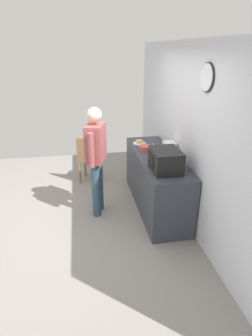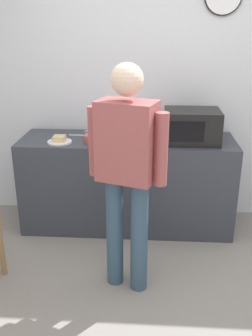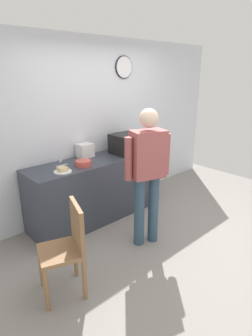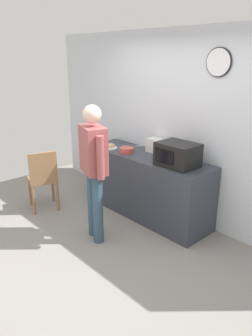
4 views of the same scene
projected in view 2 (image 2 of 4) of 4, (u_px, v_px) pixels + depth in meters
name	position (u px, v px, depth m)	size (l,w,h in m)	color
ground_plane	(155.00, 307.00, 2.83)	(6.00, 6.00, 0.00)	gray
back_wall	(158.00, 91.00, 3.85)	(5.40, 0.13, 2.60)	silver
kitchen_counter	(127.00, 183.00, 3.82)	(2.04, 0.62, 0.91)	#333842
microwave	(192.00, 126.00, 3.52)	(0.50, 0.39, 0.30)	black
sandwich_plate	(59.00, 140.00, 3.54)	(0.22, 0.22, 0.07)	white
salad_bowl	(96.00, 138.00, 3.55)	(0.21, 0.21, 0.07)	#C64C42
toaster	(126.00, 123.00, 3.82)	(0.22, 0.18, 0.20)	silver
fork_utensil	(91.00, 130.00, 3.94)	(0.17, 0.02, 0.01)	silver
spoon_utensil	(78.00, 135.00, 3.76)	(0.17, 0.02, 0.01)	silver
person_standing	(127.00, 165.00, 2.71)	(0.56, 0.36, 1.72)	#314B62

